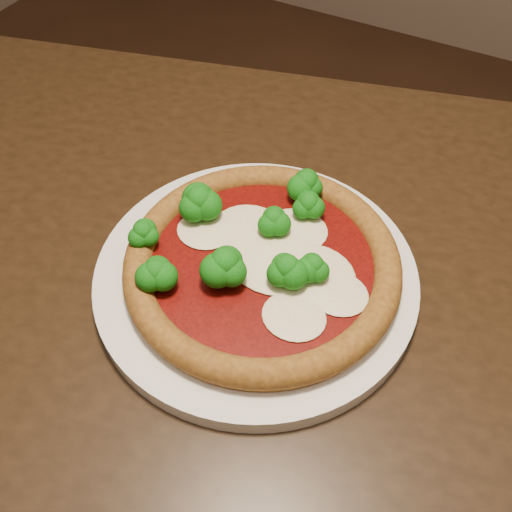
% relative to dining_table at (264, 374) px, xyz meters
% --- Properties ---
extents(dining_table, '(1.36, 1.13, 0.75)m').
position_rel_dining_table_xyz_m(dining_table, '(0.00, 0.00, 0.00)').
color(dining_table, black).
rests_on(dining_table, floor).
extents(plate, '(0.32, 0.32, 0.02)m').
position_rel_dining_table_xyz_m(plate, '(-0.03, 0.04, 0.11)').
color(plate, silver).
rests_on(plate, dining_table).
extents(pizza, '(0.27, 0.27, 0.06)m').
position_rel_dining_table_xyz_m(pizza, '(-0.03, 0.05, 0.13)').
color(pizza, brown).
rests_on(pizza, plate).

